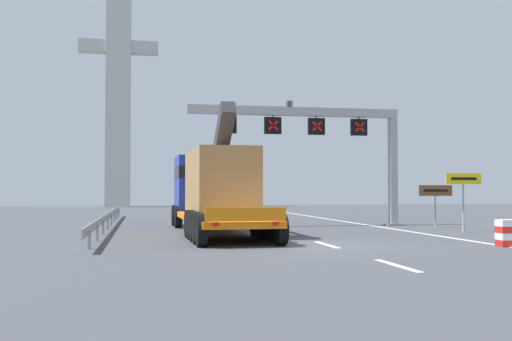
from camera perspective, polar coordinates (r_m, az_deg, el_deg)
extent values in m
plane|color=#424449|center=(21.03, 5.31, -6.98)|extent=(112.00, 112.00, 0.00)
cube|color=silver|center=(15.56, 13.18, -8.71)|extent=(0.20, 2.60, 0.01)
cube|color=silver|center=(21.04, 6.69, -6.96)|extent=(0.20, 2.60, 0.01)
cube|color=silver|center=(26.68, 2.93, -5.90)|extent=(0.20, 2.60, 0.01)
cube|color=silver|center=(32.40, 0.50, -5.19)|extent=(0.20, 2.60, 0.01)
cube|color=silver|center=(38.17, -1.19, -4.70)|extent=(0.20, 2.60, 0.01)
cube|color=silver|center=(43.96, -2.44, -4.33)|extent=(0.20, 2.60, 0.01)
cube|color=silver|center=(49.77, -3.40, -4.04)|extent=(0.20, 2.60, 0.01)
cube|color=silver|center=(55.59, -4.15, -3.82)|extent=(0.20, 2.60, 0.01)
cube|color=silver|center=(61.42, -4.76, -3.63)|extent=(0.20, 2.60, 0.01)
cube|color=silver|center=(67.25, -5.27, -3.48)|extent=(0.20, 2.60, 0.01)
cube|color=silver|center=(34.34, 9.81, -4.98)|extent=(0.20, 63.00, 0.01)
cube|color=#9EA0A5|center=(33.42, 12.76, 0.31)|extent=(0.40, 0.40, 6.26)
cube|color=slate|center=(33.45, 12.80, -4.99)|extent=(0.90, 0.90, 0.08)
cube|color=#9EA0A5|center=(31.91, 3.66, 5.56)|extent=(11.29, 0.44, 0.44)
cube|color=#4C4C51|center=(31.89, 3.13, 6.28)|extent=(0.28, 0.40, 0.28)
cube|color=black|center=(32.86, 9.66, 4.03)|extent=(0.88, 0.24, 0.88)
cube|color=#9EA0A5|center=(32.92, 9.65, 4.88)|extent=(0.08, 0.08, 0.16)
cube|color=red|center=(32.74, 9.74, 4.05)|extent=(0.54, 0.02, 0.54)
cube|color=red|center=(32.74, 9.74, 4.05)|extent=(0.54, 0.02, 0.54)
cube|color=black|center=(32.13, 5.71, 4.15)|extent=(0.88, 0.24, 0.88)
cube|color=#9EA0A5|center=(32.18, 5.70, 5.01)|extent=(0.08, 0.08, 0.16)
cube|color=red|center=(32.01, 5.77, 4.17)|extent=(0.54, 0.02, 0.54)
cube|color=red|center=(32.01, 5.77, 4.17)|extent=(0.54, 0.02, 0.54)
cube|color=black|center=(31.55, 1.59, 4.25)|extent=(0.88, 0.24, 0.88)
cube|color=#9EA0A5|center=(31.61, 1.59, 5.13)|extent=(0.08, 0.08, 0.16)
cube|color=red|center=(31.43, 1.64, 4.27)|extent=(0.54, 0.02, 0.54)
cube|color=red|center=(31.43, 1.64, 4.27)|extent=(0.54, 0.02, 0.54)
cube|color=black|center=(31.15, -2.66, 4.33)|extent=(0.88, 0.24, 0.88)
cube|color=#9EA0A5|center=(31.20, -2.66, 5.22)|extent=(0.08, 0.08, 0.16)
cube|color=red|center=(31.02, -2.63, 4.36)|extent=(0.54, 0.02, 0.54)
cube|color=red|center=(31.02, -2.63, 4.36)|extent=(0.54, 0.02, 0.54)
cube|color=orange|center=(24.78, -3.27, -4.53)|extent=(3.03, 10.46, 0.24)
cube|color=orange|center=(19.57, -0.95, -4.15)|extent=(2.66, 0.14, 0.44)
cylinder|color=black|center=(20.16, -5.16, -5.64)|extent=(0.34, 1.11, 1.10)
cylinder|color=black|center=(20.65, 2.33, -5.56)|extent=(0.34, 1.11, 1.10)
cylinder|color=black|center=(21.20, -5.49, -5.45)|extent=(0.34, 1.11, 1.10)
cylinder|color=black|center=(21.67, 1.65, -5.38)|extent=(0.34, 1.11, 1.10)
cylinder|color=black|center=(22.24, -5.79, -5.29)|extent=(0.34, 1.11, 1.10)
cylinder|color=black|center=(22.69, 1.03, -5.23)|extent=(0.34, 1.11, 1.10)
cylinder|color=black|center=(23.29, -6.07, -5.13)|extent=(0.34, 1.11, 1.10)
cylinder|color=black|center=(23.71, 0.46, -5.08)|extent=(0.34, 1.11, 1.10)
cylinder|color=black|center=(24.33, -6.32, -4.99)|extent=(0.34, 1.11, 1.10)
cylinder|color=black|center=(24.74, -0.06, -4.95)|extent=(0.34, 1.11, 1.10)
cube|color=#1E38AD|center=(31.80, -5.17, -1.47)|extent=(2.65, 3.26, 3.10)
cube|color=black|center=(31.81, -5.17, -0.22)|extent=(2.68, 3.28, 0.60)
cylinder|color=black|center=(32.58, -7.62, -4.20)|extent=(0.36, 1.11, 1.10)
cylinder|color=black|center=(32.87, -3.12, -4.20)|extent=(0.36, 1.11, 1.10)
cylinder|color=black|center=(30.58, -7.34, -4.35)|extent=(0.36, 1.11, 1.10)
cylinder|color=black|center=(30.89, -2.56, -4.34)|extent=(0.36, 1.11, 1.10)
cube|color=#9E7A47|center=(25.16, -3.40, -1.14)|extent=(2.51, 5.77, 2.70)
cube|color=#2D2D33|center=(24.41, -3.09, 3.47)|extent=(0.63, 2.95, 2.29)
cube|color=red|center=(19.38, -3.79, -5.05)|extent=(0.20, 0.06, 0.12)
cube|color=red|center=(19.75, 1.87, -5.00)|extent=(0.20, 0.06, 0.12)
cylinder|color=#9EA0A5|center=(28.68, 18.92, -2.89)|extent=(0.10, 0.10, 2.64)
cube|color=yellow|center=(28.63, 18.95, -0.73)|extent=(1.71, 0.06, 0.49)
cube|color=black|center=(28.60, 18.99, -0.73)|extent=(1.23, 0.01, 0.12)
cylinder|color=#9EA0A5|center=(31.62, 16.51, -3.27)|extent=(0.10, 0.10, 2.14)
cube|color=brown|center=(31.55, 16.54, -1.82)|extent=(1.78, 0.06, 0.53)
cube|color=black|center=(31.52, 16.57, -1.82)|extent=(1.28, 0.01, 0.12)
cube|color=white|center=(21.99, 22.99, -4.56)|extent=(1.02, 0.53, 0.23)
cube|color=#999EA3|center=(31.65, -13.71, -4.14)|extent=(0.04, 26.85, 0.32)
cube|color=#999EA3|center=(19.96, -15.41, -6.33)|extent=(0.10, 0.10, 0.60)
cube|color=#999EA3|center=(23.30, -14.71, -5.69)|extent=(0.10, 0.10, 0.60)
cube|color=#999EA3|center=(26.64, -14.19, -5.22)|extent=(0.10, 0.10, 0.60)
cube|color=#999EA3|center=(29.98, -13.78, -4.84)|extent=(0.10, 0.10, 0.60)
cube|color=#999EA3|center=(33.33, -13.46, -4.54)|extent=(0.10, 0.10, 0.60)
cube|color=#999EA3|center=(36.68, -13.19, -4.30)|extent=(0.10, 0.10, 0.60)
cube|color=#999EA3|center=(40.03, -12.97, -4.10)|extent=(0.10, 0.10, 0.60)
cube|color=#999EA3|center=(43.38, -12.78, -3.93)|extent=(0.10, 0.10, 0.60)
cube|color=#B7B7B2|center=(72.41, -12.82, 8.49)|extent=(2.80, 2.00, 29.75)
cube|color=#B7B7B2|center=(73.14, -12.80, 11.24)|extent=(9.00, 1.60, 1.40)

